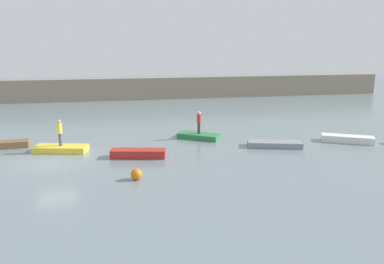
# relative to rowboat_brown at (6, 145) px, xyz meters

# --- Properties ---
(ground_plane) EXTENTS (120.00, 120.00, 0.00)m
(ground_plane) POSITION_rel_rowboat_brown_xyz_m (3.77, -3.87, -0.23)
(ground_plane) COLOR slate
(embankment_wall) EXTENTS (80.00, 1.20, 2.75)m
(embankment_wall) POSITION_rel_rowboat_brown_xyz_m (3.77, 21.18, 1.14)
(embankment_wall) COLOR gray
(embankment_wall) RESTS_ON ground_plane
(rowboat_brown) EXTENTS (3.07, 1.27, 0.46)m
(rowboat_brown) POSITION_rel_rowboat_brown_xyz_m (0.00, 0.00, 0.00)
(rowboat_brown) COLOR brown
(rowboat_brown) RESTS_ON ground_plane
(rowboat_yellow) EXTENTS (3.67, 2.05, 0.41)m
(rowboat_yellow) POSITION_rel_rowboat_brown_xyz_m (3.92, -1.76, -0.03)
(rowboat_yellow) COLOR gold
(rowboat_yellow) RESTS_ON ground_plane
(rowboat_red) EXTENTS (3.59, 1.63, 0.53)m
(rowboat_red) POSITION_rel_rowboat_brown_xyz_m (8.96, -4.08, 0.03)
(rowboat_red) COLOR red
(rowboat_red) RESTS_ON ground_plane
(rowboat_green) EXTENTS (3.37, 2.84, 0.38)m
(rowboat_green) POSITION_rel_rowboat_brown_xyz_m (13.81, 0.01, -0.04)
(rowboat_green) COLOR #2D7F47
(rowboat_green) RESTS_ON ground_plane
(rowboat_grey) EXTENTS (3.95, 2.16, 0.39)m
(rowboat_grey) POSITION_rel_rowboat_brown_xyz_m (18.57, -3.36, -0.03)
(rowboat_grey) COLOR gray
(rowboat_grey) RESTS_ON ground_plane
(rowboat_white) EXTENTS (3.69, 2.59, 0.49)m
(rowboat_white) POSITION_rel_rowboat_brown_xyz_m (24.36, -3.19, 0.02)
(rowboat_white) COLOR white
(rowboat_white) RESTS_ON ground_plane
(person_red_shirt) EXTENTS (0.32, 0.32, 1.73)m
(person_red_shirt) POSITION_rel_rowboat_brown_xyz_m (13.81, 0.01, 1.12)
(person_red_shirt) COLOR #38332D
(person_red_shirt) RESTS_ON rowboat_green
(person_yellow_shirt) EXTENTS (0.32, 0.32, 1.80)m
(person_yellow_shirt) POSITION_rel_rowboat_brown_xyz_m (3.92, -1.76, 1.19)
(person_yellow_shirt) COLOR #4C4C56
(person_yellow_shirt) RESTS_ON rowboat_yellow
(mooring_buoy) EXTENTS (0.62, 0.62, 0.62)m
(mooring_buoy) POSITION_rel_rowboat_brown_xyz_m (8.64, -8.14, 0.08)
(mooring_buoy) COLOR orange
(mooring_buoy) RESTS_ON ground_plane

